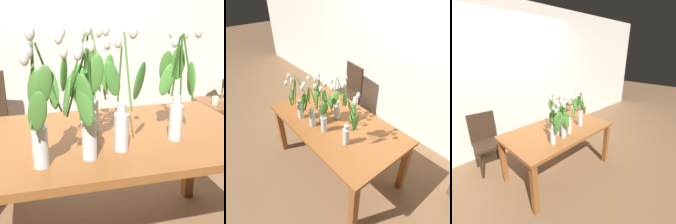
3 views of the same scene
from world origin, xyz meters
The scene contains 10 objects.
ground_plane centered at (0.00, 0.00, 0.00)m, with size 18.00×18.00×0.00m, color brown.
room_wall_rear centered at (0.00, 1.32, 1.35)m, with size 9.00×0.10×2.70m, color silver.
dining_table centered at (0.00, 0.00, 0.65)m, with size 1.60×0.90×0.74m.
tulip_vase_0 centered at (-0.03, 0.06, 0.95)m, with size 0.15×0.25×0.57m.
tulip_vase_1 centered at (0.35, -0.10, 0.98)m, with size 0.19×0.18×0.56m.
tulip_vase_2 centered at (0.04, -0.18, 0.93)m, with size 0.19×0.20×0.58m.
tulip_vase_3 centered at (-0.33, -0.29, 0.97)m, with size 0.17×0.28×0.59m.
tulip_vase_4 centered at (-0.13, -0.11, 0.97)m, with size 0.20×0.19×0.59m.
tulip_vase_5 centered at (-0.15, -0.25, 0.96)m, with size 0.17×0.24×0.52m.
dining_chair centered at (-0.78, 0.90, 0.52)m, with size 0.44×0.44×0.93m.
Camera 2 is at (1.48, -1.18, 2.23)m, focal length 33.34 mm.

